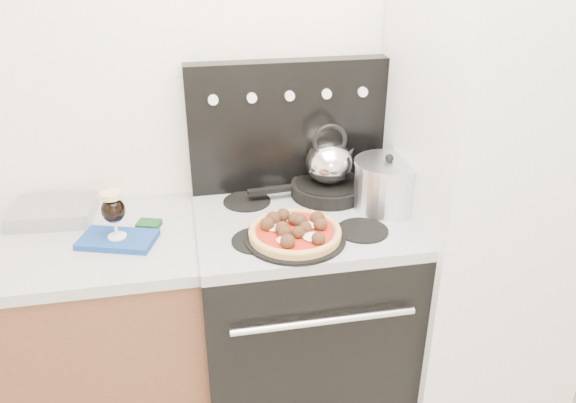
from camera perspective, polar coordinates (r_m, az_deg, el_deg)
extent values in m
cube|color=white|center=(2.19, -2.44, 10.01)|extent=(3.50, 0.01, 2.50)
cube|color=brown|center=(2.39, -26.61, -13.88)|extent=(1.45, 0.60, 0.86)
cube|color=black|center=(2.29, 1.27, -12.15)|extent=(0.76, 0.65, 0.88)
cube|color=#ADADB2|center=(2.04, 1.40, -1.96)|extent=(0.76, 0.65, 0.04)
cube|color=black|center=(2.18, -0.08, 7.71)|extent=(0.76, 0.08, 0.50)
cube|color=silver|center=(2.24, 19.37, 0.60)|extent=(0.64, 0.68, 1.90)
cube|color=silver|center=(2.21, -22.74, -0.99)|extent=(0.30, 0.23, 0.06)
cube|color=navy|center=(1.98, -16.90, -3.73)|extent=(0.28, 0.21, 0.02)
cylinder|color=black|center=(1.88, 0.71, -3.70)|extent=(0.41, 0.41, 0.01)
cylinder|color=black|center=(2.18, 4.10, 1.28)|extent=(0.32, 0.32, 0.05)
cylinder|color=silver|center=(2.08, 10.03, 1.58)|extent=(0.29, 0.29, 0.17)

